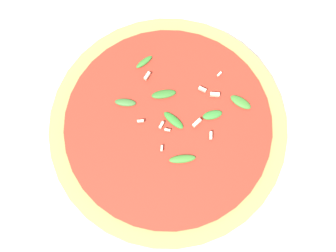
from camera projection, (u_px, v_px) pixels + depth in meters
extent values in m
plane|color=silver|center=(162.00, 133.00, 0.67)|extent=(6.00, 6.00, 0.00)
cylinder|color=white|center=(168.00, 130.00, 0.66)|extent=(0.35, 0.35, 0.01)
cylinder|color=tan|center=(168.00, 128.00, 0.65)|extent=(0.33, 0.33, 0.02)
cylinder|color=#A82D1E|center=(168.00, 125.00, 0.64)|extent=(0.28, 0.28, 0.01)
ellipsoid|color=#3D7132|center=(125.00, 103.00, 0.64)|extent=(0.03, 0.03, 0.01)
ellipsoid|color=#347F30|center=(212.00, 115.00, 0.63)|extent=(0.03, 0.03, 0.01)
ellipsoid|color=#3C7B2D|center=(241.00, 102.00, 0.64)|extent=(0.02, 0.03, 0.01)
ellipsoid|color=#377B2D|center=(144.00, 62.00, 0.66)|extent=(0.03, 0.01, 0.01)
ellipsoid|color=#317D2B|center=(174.00, 120.00, 0.63)|extent=(0.01, 0.03, 0.01)
ellipsoid|color=#337229|center=(164.00, 94.00, 0.64)|extent=(0.03, 0.03, 0.01)
ellipsoid|color=#3F7F2F|center=(182.00, 159.00, 0.62)|extent=(0.03, 0.03, 0.01)
cube|color=beige|center=(219.00, 74.00, 0.65)|extent=(0.01, 0.00, 0.00)
cube|color=beige|center=(147.00, 76.00, 0.64)|extent=(0.01, 0.01, 0.01)
cube|color=beige|center=(215.00, 95.00, 0.64)|extent=(0.01, 0.01, 0.01)
cube|color=beige|center=(162.00, 148.00, 0.62)|extent=(0.01, 0.01, 0.00)
cube|color=beige|center=(140.00, 121.00, 0.63)|extent=(0.01, 0.01, 0.00)
cube|color=beige|center=(197.00, 123.00, 0.63)|extent=(0.01, 0.01, 0.01)
cube|color=beige|center=(167.00, 130.00, 0.63)|extent=(0.01, 0.01, 0.00)
cube|color=beige|center=(211.00, 136.00, 0.62)|extent=(0.01, 0.01, 0.01)
cube|color=beige|center=(202.00, 89.00, 0.64)|extent=(0.01, 0.01, 0.01)
cube|color=beige|center=(163.00, 125.00, 0.63)|extent=(0.01, 0.01, 0.01)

